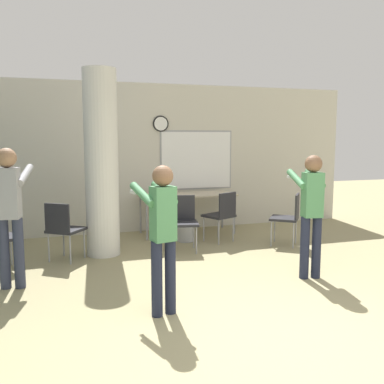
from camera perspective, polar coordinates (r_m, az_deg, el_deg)
ground_plane at (r=3.94m, az=13.13°, el=-19.91°), size 24.00×24.00×0.00m
wall_back at (r=8.27m, az=-4.74°, el=4.54°), size 8.00×0.15×2.80m
support_pillar at (r=6.57m, az=-11.98°, el=3.72°), size 0.50×0.50×2.80m
folding_table at (r=7.95m, az=-0.64°, el=-0.61°), size 1.78×0.72×0.75m
bottle_on_table at (r=7.78m, az=-4.37°, el=0.25°), size 0.07×0.07×0.25m
waste_bin at (r=7.46m, az=-0.89°, el=-5.13°), size 0.32×0.32×0.37m
chair_near_pillar at (r=6.46m, az=-16.80°, el=-4.47°), size 0.61×0.61×0.87m
chair_mid_room at (r=7.28m, az=12.76°, el=-3.03°), size 0.62×0.62×0.87m
chair_table_right at (r=7.34m, az=3.97°, el=-2.78°), size 0.59×0.59×0.87m
chair_table_front at (r=6.79m, az=-1.16°, el=-3.59°), size 0.52×0.52×0.87m
person_watching_back at (r=5.47m, az=-23.13°, el=-1.80°), size 0.45×0.65×1.67m
person_playing_front at (r=4.29m, az=-4.02°, el=-4.78°), size 0.43×0.60×1.52m
person_playing_side at (r=5.61m, az=15.60°, el=-1.86°), size 0.41×0.64×1.57m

